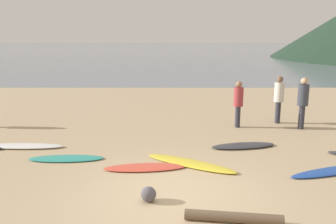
{
  "coord_description": "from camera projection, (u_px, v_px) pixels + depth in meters",
  "views": [
    {
      "loc": [
        -0.12,
        -6.92,
        3.32
      ],
      "look_at": [
        -0.17,
        5.35,
        0.6
      ],
      "focal_mm": 38.35,
      "sensor_mm": 36.0,
      "label": 1
    }
  ],
  "objects": [
    {
      "name": "ground_plane",
      "position": [
        172.0,
        105.0,
        17.26
      ],
      "size": [
        120.0,
        120.0,
        0.2
      ],
      "primitive_type": "cube",
      "color": "tan",
      "rests_on": "ground"
    },
    {
      "name": "ocean_water",
      "position": [
        170.0,
        50.0,
        70.94
      ],
      "size": [
        140.0,
        100.0,
        0.01
      ],
      "primitive_type": "cube",
      "color": "slate",
      "rests_on": "ground"
    },
    {
      "name": "surfboard_1",
      "position": [
        25.0,
        146.0,
        10.6
      ],
      "size": [
        2.39,
        0.55,
        0.09
      ],
      "primitive_type": "ellipsoid",
      "rotation": [
        0.0,
        0.0,
        -0.02
      ],
      "color": "white",
      "rests_on": "ground"
    },
    {
      "name": "surfboard_2",
      "position": [
        68.0,
        158.0,
        9.6
      ],
      "size": [
        2.01,
        0.65,
        0.06
      ],
      "primitive_type": "ellipsoid",
      "rotation": [
        0.0,
        0.0,
        0.04
      ],
      "color": "teal",
      "rests_on": "ground"
    },
    {
      "name": "surfboard_3",
      "position": [
        147.0,
        167.0,
        8.94
      ],
      "size": [
        2.1,
        0.79,
        0.07
      ],
      "primitive_type": "ellipsoid",
      "rotation": [
        0.0,
        0.0,
        0.1
      ],
      "color": "#D84C38",
      "rests_on": "ground"
    },
    {
      "name": "surfboard_4",
      "position": [
        192.0,
        163.0,
        9.2
      ],
      "size": [
        2.46,
        1.82,
        0.09
      ],
      "primitive_type": "ellipsoid",
      "rotation": [
        0.0,
        0.0,
        -0.56
      ],
      "color": "yellow",
      "rests_on": "ground"
    },
    {
      "name": "surfboard_5",
      "position": [
        245.0,
        146.0,
        10.61
      ],
      "size": [
        2.01,
        0.94,
        0.09
      ],
      "primitive_type": "ellipsoid",
      "rotation": [
        0.0,
        0.0,
        0.19
      ],
      "color": "#333338",
      "rests_on": "ground"
    },
    {
      "name": "person_0",
      "position": [
        240.0,
        100.0,
        12.67
      ],
      "size": [
        0.34,
        0.34,
        1.66
      ],
      "rotation": [
        0.0,
        0.0,
        3.9
      ],
      "color": "#2D2D38",
      "rests_on": "ground"
    },
    {
      "name": "person_1",
      "position": [
        305.0,
        99.0,
        12.4
      ],
      "size": [
        0.37,
        0.37,
        1.82
      ],
      "rotation": [
        0.0,
        0.0,
        2.63
      ],
      "color": "#2D2D38",
      "rests_on": "ground"
    },
    {
      "name": "person_2",
      "position": [
        281.0,
        96.0,
        13.24
      ],
      "size": [
        0.36,
        0.36,
        1.76
      ],
      "rotation": [
        0.0,
        0.0,
        5.01
      ],
      "color": "#2D2D38",
      "rests_on": "ground"
    },
    {
      "name": "driftwood_log",
      "position": [
        235.0,
        217.0,
        6.39
      ],
      "size": [
        1.75,
        0.42,
        0.19
      ],
      "primitive_type": "cylinder",
      "rotation": [
        0.0,
        1.57,
        -0.13
      ],
      "color": "brown",
      "rests_on": "ground"
    },
    {
      "name": "beach_rock_near",
      "position": [
        150.0,
        194.0,
        7.18
      ],
      "size": [
        0.31,
        0.31,
        0.31
      ],
      "primitive_type": "sphere",
      "color": "#514C51",
      "rests_on": "ground"
    }
  ]
}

